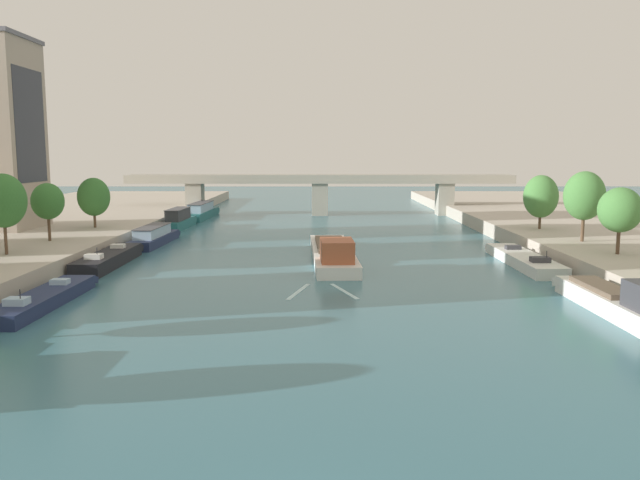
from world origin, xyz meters
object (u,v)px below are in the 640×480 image
moored_boat_right_end (613,300)px  tree_right_end_of_row (541,197)px  barge_midriver (333,252)px  moored_boat_left_upstream (109,259)px  moored_boat_left_far (202,211)px  tree_right_distant (620,210)px  moored_boat_right_upstream (523,259)px  moored_boat_left_near (45,298)px  moored_boat_left_end (179,220)px  tree_left_past_mid (48,201)px  tree_right_past_mid (585,196)px  moored_boat_left_gap_after (154,237)px  bridge_far (320,189)px  tree_left_end_of_row (94,197)px  tree_left_far (3,201)px

moored_boat_right_end → tree_right_end_of_row: 35.11m
barge_midriver → moored_boat_left_upstream: (-21.95, -2.55, -0.24)m
moored_boat_left_far → tree_right_distant: size_ratio=2.79×
moored_boat_right_end → moored_boat_right_upstream: moored_boat_right_end is taller
moored_boat_left_near → moored_boat_left_end: moored_boat_left_end is taller
moored_boat_left_near → tree_left_past_mid: 23.41m
moored_boat_left_upstream → moored_boat_left_end: moored_boat_left_end is taller
moored_boat_right_upstream → moored_boat_left_upstream: bearing=-179.4°
moored_boat_left_end → tree_right_past_mid: size_ratio=1.73×
moored_boat_left_upstream → moored_boat_left_end: (-0.02, 31.42, 0.56)m
moored_boat_right_upstream → tree_left_past_mid: bearing=175.2°
moored_boat_left_gap_after → moored_boat_left_far: 31.89m
moored_boat_right_end → moored_boat_right_upstream: size_ratio=0.84×
moored_boat_left_near → tree_right_distant: tree_right_distant is taller
moored_boat_left_gap_after → moored_boat_left_far: bearing=90.1°
moored_boat_left_end → tree_left_past_mid: 28.43m
moored_boat_right_end → tree_right_end_of_row: bearing=79.2°
moored_boat_left_near → moored_boat_right_upstream: (39.85, 17.15, 0.02)m
moored_boat_left_gap_after → bridge_far: (20.00, 37.62, 3.71)m
moored_boat_right_upstream → tree_right_past_mid: tree_right_past_mid is taller
moored_boat_left_end → tree_right_distant: tree_right_distant is taller
moored_boat_left_upstream → bridge_far: 56.36m
moored_boat_left_far → tree_left_past_mid: tree_left_past_mid is taller
moored_boat_left_far → moored_boat_right_end: moored_boat_right_end is taller
tree_right_distant → bridge_far: size_ratio=0.09×
tree_left_past_mid → tree_left_end_of_row: (0.45, 12.28, -0.35)m
moored_boat_left_gap_after → moored_boat_right_end: bearing=-40.0°
moored_boat_left_near → tree_right_past_mid: tree_right_past_mid is taller
tree_right_distant → tree_right_end_of_row: bearing=91.0°
tree_left_past_mid → tree_right_past_mid: (55.47, -0.40, 0.61)m
moored_boat_left_near → tree_left_far: bearing=125.2°
moored_boat_left_far → tree_right_distant: bearing=-47.4°
tree_right_distant → tree_left_past_mid: bearing=170.8°
moored_boat_left_end → moored_boat_left_far: size_ratio=0.74×
tree_right_past_mid → tree_right_end_of_row: tree_right_past_mid is taller
barge_midriver → tree_left_past_mid: bearing=176.4°
moored_boat_left_end → tree_right_past_mid: tree_right_past_mid is taller
moored_boat_left_near → moored_boat_left_upstream: (-0.82, 16.74, 0.15)m
tree_left_past_mid → tree_left_end_of_row: bearing=87.9°
moored_boat_left_upstream → tree_right_end_of_row: bearing=17.9°
moored_boat_left_near → tree_left_far: size_ratio=1.98×
tree_left_past_mid → tree_right_distant: size_ratio=1.00×
tree_right_end_of_row → moored_boat_left_end: bearing=161.1°
moored_boat_left_end → tree_right_distant: 59.84m
moored_boat_left_end → tree_right_distant: (47.62, -35.95, 4.60)m
barge_midriver → moored_boat_right_upstream: (18.73, -2.15, -0.37)m
moored_boat_left_end → moored_boat_right_end: (40.75, -50.33, -0.31)m
tree_left_past_mid → tree_left_end_of_row: tree_left_end_of_row is taller
moored_boat_left_upstream → moored_boat_left_gap_after: 14.70m
moored_boat_left_upstream → tree_right_past_mid: (47.87, 4.03, 5.88)m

